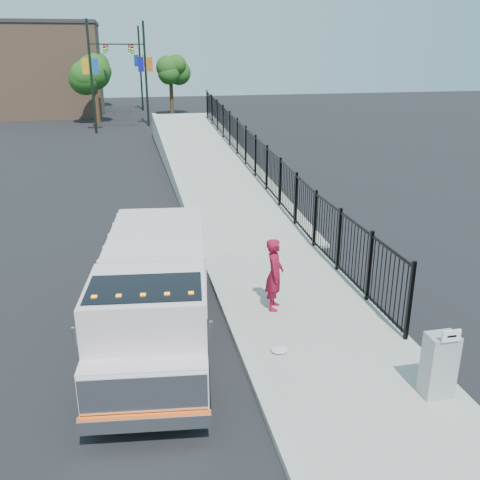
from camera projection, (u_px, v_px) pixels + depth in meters
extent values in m
plane|color=black|center=(230.00, 317.00, 12.98)|extent=(120.00, 120.00, 0.00)
cube|color=#9E998E|center=(336.00, 349.00, 11.50)|extent=(3.55, 12.00, 0.12)
cube|color=#ADAAA3|center=(249.00, 359.00, 11.11)|extent=(0.30, 12.00, 0.16)
cube|color=#9E998E|center=(211.00, 171.00, 28.09)|extent=(3.95, 24.06, 3.19)
cube|color=black|center=(255.00, 169.00, 24.39)|extent=(0.10, 28.00, 1.80)
cube|color=black|center=(157.00, 317.00, 11.96)|extent=(1.62, 6.12, 0.20)
cube|color=silver|center=(148.00, 327.00, 9.74)|extent=(2.32, 2.20, 1.78)
cube|color=silver|center=(145.00, 384.00, 8.85)|extent=(2.15, 0.87, 0.89)
cube|color=silver|center=(144.00, 397.00, 8.54)|extent=(2.04, 0.32, 0.76)
cube|color=silver|center=(145.00, 423.00, 8.63)|extent=(2.14, 0.42, 0.25)
cube|color=#E75113|center=(145.00, 416.00, 8.58)|extent=(2.13, 0.30, 0.05)
cube|color=black|center=(146.00, 307.00, 9.35)|extent=(2.09, 1.39, 0.76)
cube|color=silver|center=(158.00, 261.00, 12.74)|extent=(2.58, 3.98, 1.52)
cube|color=silver|center=(74.00, 336.00, 8.67)|extent=(0.06, 0.06, 0.31)
cube|color=silver|center=(211.00, 330.00, 8.86)|extent=(0.06, 0.06, 0.31)
cube|color=orange|center=(94.00, 297.00, 8.86)|extent=(0.10, 0.08, 0.05)
cube|color=orange|center=(119.00, 296.00, 8.89)|extent=(0.10, 0.08, 0.05)
cube|color=orange|center=(143.00, 295.00, 8.92)|extent=(0.10, 0.08, 0.05)
cube|color=orange|center=(167.00, 294.00, 8.96)|extent=(0.10, 0.08, 0.05)
cube|color=orange|center=(191.00, 293.00, 8.99)|extent=(0.10, 0.08, 0.05)
cylinder|color=black|center=(95.00, 394.00, 9.39)|extent=(0.39, 0.92, 0.89)
cylinder|color=black|center=(202.00, 389.00, 9.55)|extent=(0.39, 0.92, 0.89)
cylinder|color=black|center=(124.00, 289.00, 13.48)|extent=(0.39, 0.92, 0.89)
cylinder|color=black|center=(198.00, 286.00, 13.64)|extent=(0.39, 0.92, 0.89)
cylinder|color=black|center=(128.00, 273.00, 14.40)|extent=(0.39, 0.92, 0.89)
cylinder|color=black|center=(197.00, 271.00, 14.56)|extent=(0.39, 0.92, 0.89)
imported|color=maroon|center=(275.00, 274.00, 12.89)|extent=(0.63, 0.77, 1.81)
cube|color=gray|center=(439.00, 365.00, 9.72)|extent=(0.55, 0.40, 1.25)
cube|color=white|center=(451.00, 336.00, 9.27)|extent=(0.35, 0.04, 0.22)
ellipsoid|color=silver|center=(279.00, 349.00, 11.31)|extent=(0.38, 0.38, 0.10)
cylinder|color=black|center=(92.00, 78.00, 38.79)|extent=(0.18, 0.18, 8.00)
cube|color=black|center=(111.00, 44.00, 38.32)|extent=(3.20, 0.08, 0.08)
cube|color=black|center=(132.00, 49.00, 38.73)|extent=(0.18, 0.22, 0.60)
cube|color=#17488F|center=(95.00, 66.00, 38.59)|extent=(0.45, 0.04, 1.10)
cube|color=orange|center=(85.00, 66.00, 38.45)|extent=(0.45, 0.04, 1.10)
cylinder|color=black|center=(146.00, 75.00, 42.37)|extent=(0.18, 0.18, 8.00)
cube|color=black|center=(123.00, 44.00, 41.26)|extent=(3.20, 0.08, 0.08)
cube|color=black|center=(104.00, 49.00, 41.09)|extent=(0.18, 0.22, 0.60)
cube|color=#C95410|center=(150.00, 64.00, 42.16)|extent=(0.45, 0.04, 1.10)
cube|color=#0B1086|center=(141.00, 64.00, 42.02)|extent=(0.45, 0.04, 1.10)
cylinder|color=black|center=(97.00, 71.00, 48.14)|extent=(0.18, 0.18, 8.00)
cube|color=black|center=(113.00, 44.00, 47.67)|extent=(3.20, 0.08, 0.08)
cube|color=black|center=(129.00, 48.00, 48.08)|extent=(0.18, 0.22, 0.60)
cube|color=#203E9B|center=(100.00, 62.00, 47.94)|extent=(0.45, 0.04, 1.10)
cube|color=#D8542D|center=(92.00, 62.00, 47.80)|extent=(0.45, 0.04, 1.10)
cylinder|color=black|center=(141.00, 69.00, 52.82)|extent=(0.18, 0.18, 8.00)
cube|color=black|center=(122.00, 44.00, 51.72)|extent=(3.20, 0.08, 0.08)
cube|color=black|center=(107.00, 48.00, 51.55)|extent=(0.18, 0.22, 0.60)
cube|color=orange|center=(144.00, 61.00, 52.62)|extent=(0.45, 0.04, 1.10)
cube|color=navy|center=(136.00, 61.00, 52.48)|extent=(0.45, 0.04, 1.10)
cylinder|color=#382314|center=(97.00, 105.00, 44.02)|extent=(0.36, 0.36, 3.20)
sphere|color=#194714|center=(94.00, 74.00, 43.20)|extent=(2.89, 2.89, 2.89)
cylinder|color=#382314|center=(172.00, 98.00, 49.88)|extent=(0.36, 0.36, 3.20)
sphere|color=#194714|center=(170.00, 71.00, 49.06)|extent=(2.07, 2.07, 2.07)
cylinder|color=#382314|center=(98.00, 91.00, 57.12)|extent=(0.36, 0.36, 3.20)
sphere|color=#194714|center=(96.00, 68.00, 56.29)|extent=(2.80, 2.80, 2.80)
cube|color=#8C664C|center=(45.00, 70.00, 50.21)|extent=(10.00, 10.00, 8.00)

